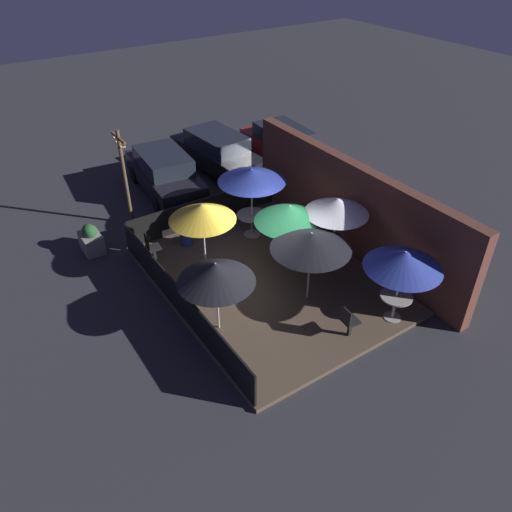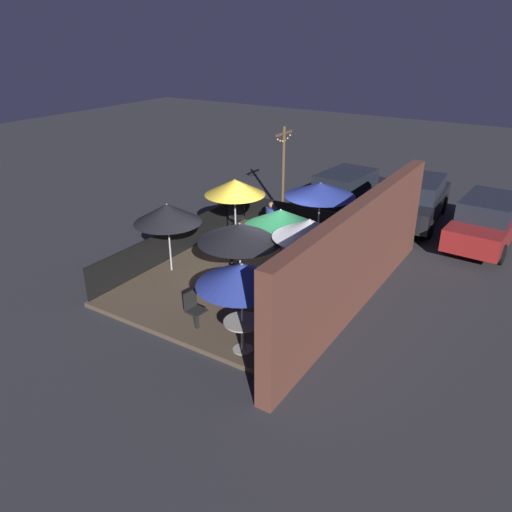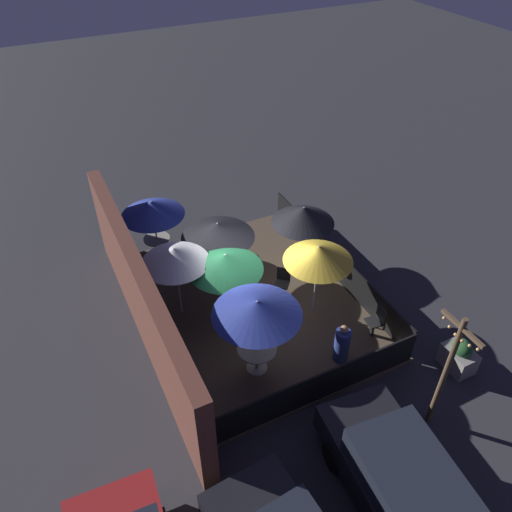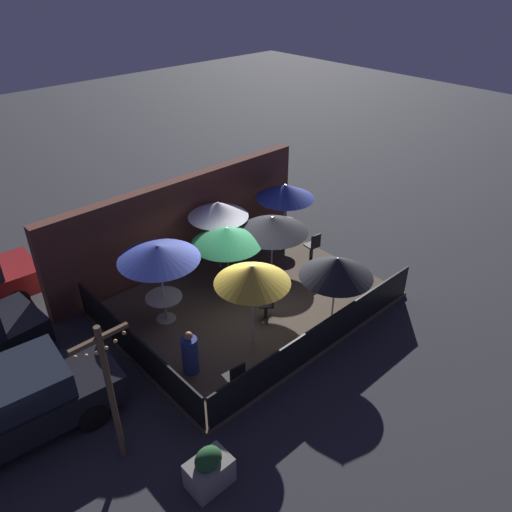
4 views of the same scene
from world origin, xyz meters
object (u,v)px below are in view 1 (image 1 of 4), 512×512
at_px(patio_chair_0, 237,272).
at_px(parked_car_2, 283,145).
at_px(patio_umbrella_0, 404,260).
at_px(dining_table_0, 396,300).
at_px(patio_chair_1, 151,247).
at_px(patio_chair_2, 349,321).
at_px(patio_umbrella_5, 202,212).
at_px(parked_car_0, 165,172).
at_px(dining_table_1, 252,218).
at_px(parked_car_1, 217,151).
at_px(patron_0, 186,230).
at_px(patio_umbrella_3, 216,272).
at_px(patio_umbrella_6, 290,214).
at_px(light_post, 124,173).
at_px(patio_umbrella_1, 252,175).
at_px(patio_umbrella_4, 311,241).
at_px(planter_box, 91,240).

bearing_deg(patio_chair_0, parked_car_2, -2.92).
relative_size(patio_umbrella_0, dining_table_0, 2.54).
bearing_deg(patio_chair_1, patio_chair_2, -57.85).
relative_size(patio_umbrella_5, parked_car_0, 0.51).
bearing_deg(patio_chair_2, dining_table_1, 89.18).
bearing_deg(parked_car_1, patio_chair_1, -51.21).
xyz_separation_m(patio_chair_0, parked_car_1, (-7.12, 3.45, 0.20)).
relative_size(patio_chair_2, patron_0, 0.78).
xyz_separation_m(dining_table_0, parked_car_2, (-9.50, 3.34, 0.15)).
distance_m(patio_umbrella_5, patio_chair_1, 2.39).
bearing_deg(patio_umbrella_3, patio_chair_2, 51.00).
bearing_deg(patio_umbrella_5, patio_chair_2, 22.15).
relative_size(patio_umbrella_0, dining_table_1, 2.15).
bearing_deg(patio_umbrella_5, dining_table_0, 36.14).
distance_m(parked_car_1, parked_car_2, 2.78).
distance_m(patio_chair_2, patron_0, 6.13).
xyz_separation_m(patio_umbrella_0, patio_umbrella_6, (-3.31, -0.98, 0.00)).
height_order(patron_0, parked_car_0, parked_car_0).
bearing_deg(patio_chair_0, patio_umbrella_6, -49.78).
xyz_separation_m(dining_table_1, parked_car_2, (-4.06, 4.20, 0.12)).
distance_m(patio_umbrella_6, dining_table_0, 3.68).
height_order(dining_table_0, light_post, light_post).
bearing_deg(parked_car_2, patio_umbrella_5, -48.41).
distance_m(patio_umbrella_6, light_post, 5.89).
relative_size(patio_umbrella_1, patio_umbrella_5, 0.99).
distance_m(patio_chair_0, patio_chair_2, 3.44).
xyz_separation_m(patio_umbrella_4, light_post, (-6.56, -2.48, -0.08)).
bearing_deg(patron_0, patio_chair_1, 43.97).
height_order(planter_box, parked_car_2, parked_car_2).
height_order(patio_umbrella_1, patio_umbrella_6, patio_umbrella_1).
relative_size(patio_umbrella_1, planter_box, 2.42).
distance_m(patron_0, parked_car_2, 7.12).
height_order(patio_umbrella_4, parked_car_1, patio_umbrella_4).
bearing_deg(patio_umbrella_1, patio_chair_2, -6.58).
relative_size(patio_umbrella_3, parked_car_0, 0.44).
height_order(patron_0, parked_car_1, parked_car_1).
bearing_deg(patio_umbrella_3, patio_umbrella_6, 110.26).
xyz_separation_m(patio_umbrella_5, parked_car_1, (-6.12, 3.92, -1.39)).
xyz_separation_m(patio_umbrella_4, parked_car_0, (-7.97, -0.51, -1.13)).
bearing_deg(dining_table_0, patio_chair_2, -95.76).
bearing_deg(light_post, parked_car_2, 98.17).
height_order(patron_0, planter_box, patron_0).
xyz_separation_m(patio_umbrella_5, dining_table_1, (-1.10, 2.32, -1.51)).
height_order(dining_table_1, parked_car_1, parked_car_1).
distance_m(dining_table_1, planter_box, 5.12).
relative_size(parked_car_1, parked_car_2, 1.05).
bearing_deg(parked_car_2, parked_car_0, -90.95).
bearing_deg(patio_umbrella_1, patio_umbrella_3, -44.07).
bearing_deg(patio_umbrella_6, patron_0, -145.25).
bearing_deg(patio_umbrella_1, patio_chair_1, -96.34).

